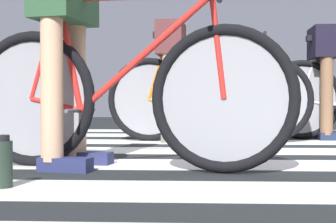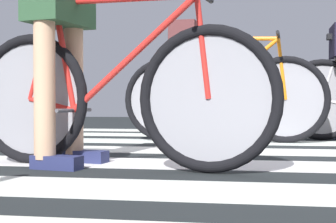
% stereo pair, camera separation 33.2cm
% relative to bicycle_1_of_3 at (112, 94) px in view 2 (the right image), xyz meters
% --- Properties ---
extents(ground, '(18.00, 14.00, 0.02)m').
position_rel_bicycle_1_of_3_xyz_m(ground, '(0.89, 1.01, -0.40)').
color(ground, black).
extents(crosswalk_markings, '(5.44, 5.00, 0.00)m').
position_rel_bicycle_1_of_3_xyz_m(crosswalk_markings, '(0.94, 0.95, -0.38)').
color(crosswalk_markings, beige).
rests_on(crosswalk_markings, ground).
extents(bicycle_1_of_3, '(1.71, 0.56, 0.93)m').
position_rel_bicycle_1_of_3_xyz_m(bicycle_1_of_3, '(0.00, 0.00, 0.00)').
color(bicycle_1_of_3, black).
rests_on(bicycle_1_of_3, ground).
extents(cyclist_1_of_3, '(0.38, 0.45, 1.03)m').
position_rel_bicycle_1_of_3_xyz_m(cyclist_1_of_3, '(-0.30, 0.06, 0.28)').
color(cyclist_1_of_3, tan).
rests_on(cyclist_1_of_3, ground).
extents(bicycle_2_of_3, '(1.73, 0.52, 0.93)m').
position_rel_bicycle_1_of_3_xyz_m(bicycle_2_of_3, '(0.48, 1.72, 0.00)').
color(bicycle_2_of_3, black).
rests_on(bicycle_2_of_3, ground).
extents(cyclist_2_of_3, '(0.34, 0.43, 1.01)m').
position_rel_bicycle_1_of_3_xyz_m(cyclist_2_of_3, '(0.17, 1.75, 0.27)').
color(cyclist_2_of_3, beige).
rests_on(cyclist_2_of_3, ground).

